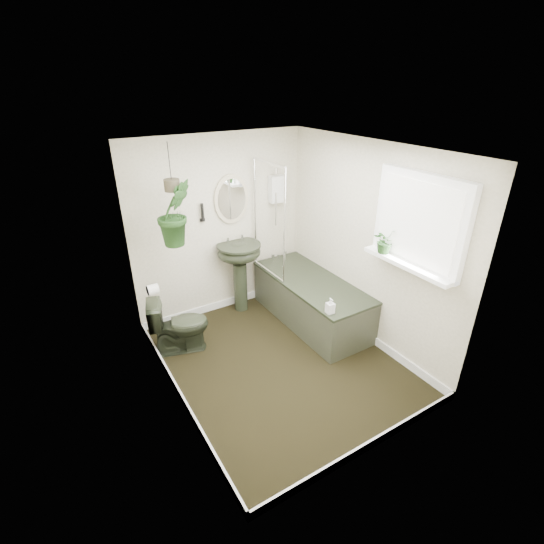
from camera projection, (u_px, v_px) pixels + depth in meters
floor at (279, 362)px, 4.42m from camera, size 2.30×2.80×0.02m
ceiling at (281, 148)px, 3.39m from camera, size 2.30×2.80×0.02m
wall_back at (220, 227)px, 4.98m from camera, size 2.30×0.02×2.30m
wall_front at (385, 341)px, 2.83m from camera, size 2.30×0.02×2.30m
wall_left at (166, 299)px, 3.36m from camera, size 0.02×2.80×2.30m
wall_right at (366, 245)px, 4.45m from camera, size 0.02×2.80×2.30m
skirting at (279, 357)px, 4.39m from camera, size 2.30×2.80×0.10m
bathtub at (311, 300)px, 5.04m from camera, size 0.72×1.72×0.58m
bath_screen at (269, 221)px, 4.82m from camera, size 0.04×0.72×1.40m
shower_box at (277, 189)px, 5.13m from camera, size 0.20×0.10×0.35m
oval_mirror at (232, 199)px, 4.87m from camera, size 0.46×0.03×0.62m
wall_sconce at (202, 212)px, 4.72m from camera, size 0.04×0.04×0.22m
toilet_roll_holder at (153, 290)px, 4.04m from camera, size 0.11×0.11×0.11m
window_recess at (420, 222)px, 3.66m from camera, size 0.08×1.00×0.90m
window_sill at (407, 264)px, 3.81m from camera, size 0.18×1.00×0.04m
window_blinds at (416, 223)px, 3.64m from camera, size 0.01×0.86×0.76m
toilet at (179, 325)px, 4.47m from camera, size 0.73×0.54×0.66m
pedestal_sink at (240, 277)px, 5.21m from camera, size 0.63×0.56×0.96m
sill_plant at (385, 240)px, 3.96m from camera, size 0.26×0.24×0.26m
hanging_plant at (175, 213)px, 4.11m from camera, size 0.43×0.36×0.71m
soap_bottle at (330, 306)px, 4.20m from camera, size 0.09×0.09×0.18m
hanging_pot at (172, 185)px, 3.98m from camera, size 0.16×0.16×0.12m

